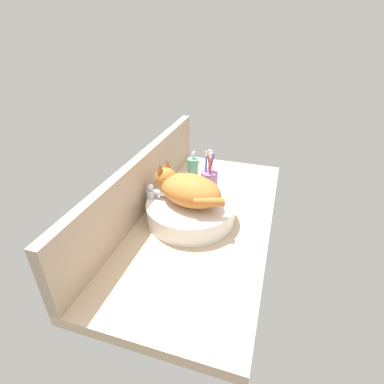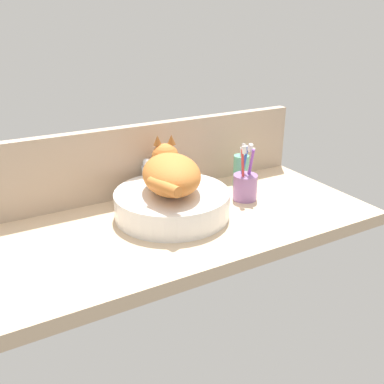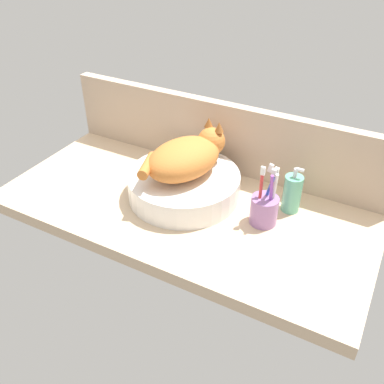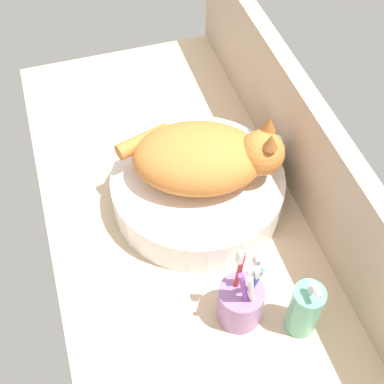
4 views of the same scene
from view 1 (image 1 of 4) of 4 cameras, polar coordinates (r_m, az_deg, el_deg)
ground_plane at (r=122.87cm, az=1.88°, el=-5.61°), size 114.21×54.28×4.00cm
backsplash_panel at (r=123.46cm, az=-9.40°, el=1.75°), size 114.21×3.60×23.72cm
sink_basin at (r=118.49cm, az=-0.26°, el=-3.61°), size 34.81×34.81×7.86cm
cat at (r=113.99cm, az=-0.86°, el=0.63°), size 23.70×30.45×14.00cm
faucet at (r=121.00cm, az=-7.32°, el=-1.20°), size 3.60×11.84×13.60cm
soap_dispenser at (r=145.98cm, az=0.18°, el=4.28°), size 5.42×5.42×14.96cm
toothbrush_cup at (r=139.95cm, az=3.29°, el=2.51°), size 7.95×7.95×18.70cm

